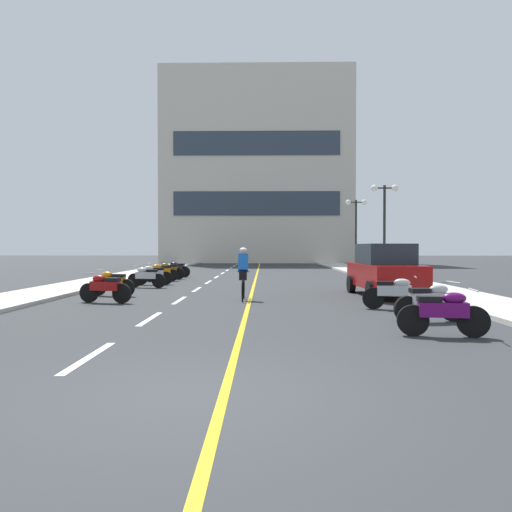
% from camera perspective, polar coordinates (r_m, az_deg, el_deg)
% --- Properties ---
extents(ground_plane, '(140.00, 140.00, 0.00)m').
position_cam_1_polar(ground_plane, '(26.49, -0.57, -2.63)').
color(ground_plane, '#2D3033').
extents(curb_left, '(2.40, 72.00, 0.12)m').
position_cam_1_polar(curb_left, '(30.52, -14.06, -2.06)').
color(curb_left, '#B7B2A8').
rests_on(curb_left, ground).
extents(curb_right, '(2.40, 72.00, 0.12)m').
position_cam_1_polar(curb_right, '(30.18, 13.40, -2.09)').
color(curb_right, '#B7B2A8').
rests_on(curb_right, ground).
extents(lane_dash_0, '(0.14, 2.20, 0.01)m').
position_cam_1_polar(lane_dash_0, '(8.09, -19.03, -11.16)').
color(lane_dash_0, silver).
rests_on(lane_dash_0, ground).
extents(lane_dash_1, '(0.14, 2.20, 0.01)m').
position_cam_1_polar(lane_dash_1, '(11.87, -12.36, -7.22)').
color(lane_dash_1, silver).
rests_on(lane_dash_1, ground).
extents(lane_dash_2, '(0.14, 2.20, 0.01)m').
position_cam_1_polar(lane_dash_2, '(15.76, -8.99, -5.16)').
color(lane_dash_2, silver).
rests_on(lane_dash_2, ground).
extents(lane_dash_3, '(0.14, 2.20, 0.01)m').
position_cam_1_polar(lane_dash_3, '(19.69, -6.97, -3.91)').
color(lane_dash_3, silver).
rests_on(lane_dash_3, ground).
extents(lane_dash_4, '(0.14, 2.20, 0.01)m').
position_cam_1_polar(lane_dash_4, '(23.64, -5.63, -3.07)').
color(lane_dash_4, silver).
rests_on(lane_dash_4, ground).
extents(lane_dash_5, '(0.14, 2.20, 0.01)m').
position_cam_1_polar(lane_dash_5, '(27.61, -4.67, -2.47)').
color(lane_dash_5, silver).
rests_on(lane_dash_5, ground).
extents(lane_dash_6, '(0.14, 2.20, 0.01)m').
position_cam_1_polar(lane_dash_6, '(31.59, -3.96, -2.03)').
color(lane_dash_6, silver).
rests_on(lane_dash_6, ground).
extents(lane_dash_7, '(0.14, 2.20, 0.01)m').
position_cam_1_polar(lane_dash_7, '(35.57, -3.40, -1.68)').
color(lane_dash_7, silver).
rests_on(lane_dash_7, ground).
extents(lane_dash_8, '(0.14, 2.20, 0.01)m').
position_cam_1_polar(lane_dash_8, '(39.56, -2.96, -1.40)').
color(lane_dash_8, silver).
rests_on(lane_dash_8, ground).
extents(lane_dash_9, '(0.14, 2.20, 0.01)m').
position_cam_1_polar(lane_dash_9, '(43.54, -2.60, -1.17)').
color(lane_dash_9, silver).
rests_on(lane_dash_9, ground).
extents(lane_dash_10, '(0.14, 2.20, 0.01)m').
position_cam_1_polar(lane_dash_10, '(47.53, -2.30, -0.99)').
color(lane_dash_10, silver).
rests_on(lane_dash_10, ground).
extents(lane_dash_11, '(0.14, 2.20, 0.01)m').
position_cam_1_polar(lane_dash_11, '(51.53, -2.04, -0.83)').
color(lane_dash_11, silver).
rests_on(lane_dash_11, ground).
extents(centre_line_yellow, '(0.12, 66.00, 0.01)m').
position_cam_1_polar(centre_line_yellow, '(29.48, 0.07, -2.25)').
color(centre_line_yellow, gold).
rests_on(centre_line_yellow, ground).
extents(office_building, '(20.58, 7.39, 20.81)m').
position_cam_1_polar(office_building, '(54.76, 0.12, 10.21)').
color(office_building, beige).
rests_on(office_building, ground).
extents(street_lamp_mid, '(1.46, 0.36, 4.94)m').
position_cam_1_polar(street_lamp_mid, '(27.12, 14.87, 5.36)').
color(street_lamp_mid, black).
rests_on(street_lamp_mid, curb_right).
extents(street_lamp_far, '(1.46, 0.36, 4.90)m').
position_cam_1_polar(street_lamp_far, '(34.70, 11.68, 4.38)').
color(street_lamp_far, black).
rests_on(street_lamp_far, curb_right).
extents(parked_car_near, '(2.07, 4.27, 1.82)m').
position_cam_1_polar(parked_car_near, '(17.32, 14.89, -1.59)').
color(parked_car_near, black).
rests_on(parked_car_near, ground).
extents(motorcycle_0, '(1.70, 0.60, 0.92)m').
position_cam_1_polar(motorcycle_0, '(9.92, 21.20, -6.16)').
color(motorcycle_0, black).
rests_on(motorcycle_0, ground).
extents(motorcycle_1, '(1.70, 0.60, 0.92)m').
position_cam_1_polar(motorcycle_1, '(11.78, 19.86, -5.02)').
color(motorcycle_1, black).
rests_on(motorcycle_1, ground).
extents(motorcycle_2, '(1.68, 0.65, 0.92)m').
position_cam_1_polar(motorcycle_2, '(13.74, 16.00, -4.13)').
color(motorcycle_2, black).
rests_on(motorcycle_2, ground).
extents(motorcycle_3, '(1.69, 0.63, 0.92)m').
position_cam_1_polar(motorcycle_3, '(15.50, -17.34, -3.55)').
color(motorcycle_3, black).
rests_on(motorcycle_3, ground).
extents(motorcycle_4, '(1.68, 0.67, 0.92)m').
position_cam_1_polar(motorcycle_4, '(17.58, -16.59, -3.01)').
color(motorcycle_4, black).
rests_on(motorcycle_4, ground).
extents(motorcycle_5, '(1.68, 0.64, 0.92)m').
position_cam_1_polar(motorcycle_5, '(20.80, -12.78, -2.36)').
color(motorcycle_5, black).
rests_on(motorcycle_5, ground).
extents(motorcycle_6, '(1.69, 0.60, 0.92)m').
position_cam_1_polar(motorcycle_6, '(22.27, -12.01, -2.13)').
color(motorcycle_6, black).
rests_on(motorcycle_6, ground).
extents(motorcycle_7, '(1.64, 0.78, 0.92)m').
position_cam_1_polar(motorcycle_7, '(24.40, -11.14, -1.85)').
color(motorcycle_7, black).
rests_on(motorcycle_7, ground).
extents(motorcycle_8, '(1.70, 0.60, 0.92)m').
position_cam_1_polar(motorcycle_8, '(25.94, -10.26, -1.68)').
color(motorcycle_8, black).
rests_on(motorcycle_8, ground).
extents(motorcycle_9, '(1.63, 0.81, 0.92)m').
position_cam_1_polar(motorcycle_9, '(27.98, -9.34, -1.47)').
color(motorcycle_9, black).
rests_on(motorcycle_9, ground).
extents(cyclist_rider, '(0.42, 1.77, 1.71)m').
position_cam_1_polar(cyclist_rider, '(15.69, -1.52, -1.93)').
color(cyclist_rider, black).
rests_on(cyclist_rider, ground).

